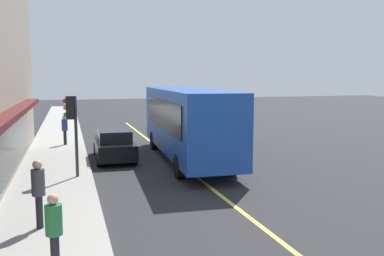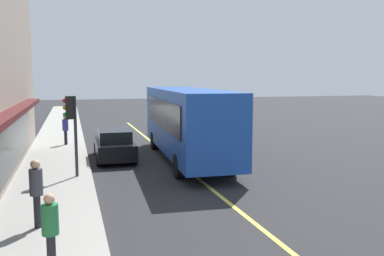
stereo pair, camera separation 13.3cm
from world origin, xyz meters
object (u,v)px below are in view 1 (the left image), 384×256
at_px(pedestrian_mid_block, 38,187).
at_px(pedestrian_by_curb, 54,226).
at_px(bus, 187,120).
at_px(car_black, 114,145).
at_px(traffic_light, 71,117).
at_px(pedestrian_at_corner, 65,127).

xyz_separation_m(pedestrian_mid_block, pedestrian_by_curb, (-2.73, -0.46, -0.12)).
xyz_separation_m(bus, car_black, (1.19, 3.41, -1.24)).
height_order(bus, pedestrian_by_curb, bus).
relative_size(traffic_light, car_black, 0.74).
xyz_separation_m(traffic_light, car_black, (3.80, -2.02, -1.79)).
xyz_separation_m(bus, pedestrian_at_corner, (5.72, 5.77, -0.80)).
bearing_deg(car_black, pedestrian_mid_block, 162.67).
height_order(bus, pedestrian_mid_block, bus).
distance_m(traffic_light, pedestrian_mid_block, 5.84).
distance_m(pedestrian_mid_block, pedestrian_at_corner, 13.96).
bearing_deg(pedestrian_by_curb, traffic_light, -3.18).
bearing_deg(pedestrian_by_curb, bus, -28.27).
distance_m(pedestrian_at_corner, pedestrian_by_curb, 16.68).
height_order(pedestrian_mid_block, pedestrian_by_curb, pedestrian_mid_block).
distance_m(car_black, pedestrian_mid_block, 9.88).
height_order(car_black, pedestrian_at_corner, pedestrian_at_corner).
relative_size(bus, traffic_light, 3.51).
relative_size(car_black, pedestrian_mid_block, 2.38).
bearing_deg(pedestrian_mid_block, pedestrian_by_curb, -170.47).
relative_size(car_black, pedestrian_by_curb, 2.65).
xyz_separation_m(car_black, pedestrian_at_corner, (4.53, 2.36, 0.44)).
bearing_deg(traffic_light, pedestrian_by_curb, 176.82).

